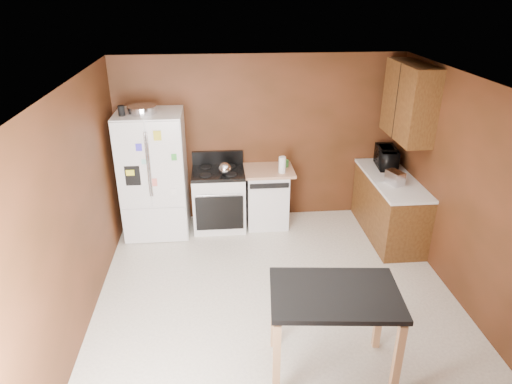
{
  "coord_description": "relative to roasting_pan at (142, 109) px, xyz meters",
  "views": [
    {
      "loc": [
        -0.63,
        -4.24,
        3.39
      ],
      "look_at": [
        -0.18,
        0.85,
        1.04
      ],
      "focal_mm": 32.0,
      "sensor_mm": 36.0,
      "label": 1
    }
  ],
  "objects": [
    {
      "name": "green_canister",
      "position": [
        1.99,
        0.18,
        -0.91
      ],
      "size": [
        0.1,
        0.1,
        0.1
      ],
      "primitive_type": "cylinder",
      "rotation": [
        0.0,
        0.0,
        0.06
      ],
      "color": "green",
      "rests_on": "dishwasher"
    },
    {
      "name": "roasting_pan",
      "position": [
        0.0,
        0.0,
        0.0
      ],
      "size": [
        0.39,
        0.39,
        0.1
      ],
      "primitive_type": "cylinder",
      "color": "silver",
      "rests_on": "refrigerator"
    },
    {
      "name": "paper_towel",
      "position": [
        1.9,
        -0.05,
        -0.84
      ],
      "size": [
        0.12,
        0.12,
        0.24
      ],
      "primitive_type": "cylinder",
      "rotation": [
        0.0,
        0.0,
        0.24
      ],
      "color": "white",
      "rests_on": "dishwasher"
    },
    {
      "name": "wall_left",
      "position": [
        -0.48,
        -1.85,
        -0.6
      ],
      "size": [
        0.0,
        4.5,
        4.5
      ],
      "primitive_type": "plane",
      "rotation": [
        1.57,
        0.0,
        1.57
      ],
      "color": "#5E2D18",
      "rests_on": "ground"
    },
    {
      "name": "wall_back",
      "position": [
        1.62,
        0.4,
        -0.6
      ],
      "size": [
        4.2,
        0.0,
        4.2
      ],
      "primitive_type": "plane",
      "rotation": [
        1.57,
        0.0,
        0.0
      ],
      "color": "#5E2D18",
      "rests_on": "ground"
    },
    {
      "name": "dishwasher",
      "position": [
        1.7,
        0.09,
        -1.4
      ],
      "size": [
        0.78,
        0.63,
        0.89
      ],
      "color": "white",
      "rests_on": "ground"
    },
    {
      "name": "gas_range",
      "position": [
        0.98,
        0.07,
        -1.39
      ],
      "size": [
        0.76,
        0.68,
        1.1
      ],
      "color": "white",
      "rests_on": "ground"
    },
    {
      "name": "wall_right",
      "position": [
        3.72,
        -1.85,
        -0.6
      ],
      "size": [
        0.0,
        4.5,
        4.5
      ],
      "primitive_type": "plane",
      "rotation": [
        1.57,
        0.0,
        -1.57
      ],
      "color": "#5E2D18",
      "rests_on": "ground"
    },
    {
      "name": "wall_front",
      "position": [
        1.62,
        -4.1,
        -0.6
      ],
      "size": [
        4.2,
        0.0,
        4.2
      ],
      "primitive_type": "plane",
      "rotation": [
        -1.57,
        0.0,
        0.0
      ],
      "color": "#5E2D18",
      "rests_on": "ground"
    },
    {
      "name": "island",
      "position": [
        1.98,
        -2.89,
        -1.09
      ],
      "size": [
        1.21,
        0.87,
        0.91
      ],
      "color": "black",
      "rests_on": "ground"
    },
    {
      "name": "microwave",
      "position": [
        3.47,
        0.02,
        -0.81
      ],
      "size": [
        0.38,
        0.52,
        0.27
      ],
      "primitive_type": "imported",
      "rotation": [
        0.0,
        0.0,
        1.46
      ],
      "color": "black",
      "rests_on": "right_cabinets"
    },
    {
      "name": "floor",
      "position": [
        1.62,
        -1.85,
        -1.85
      ],
      "size": [
        4.5,
        4.5,
        0.0
      ],
      "primitive_type": "plane",
      "color": "white",
      "rests_on": "ground"
    },
    {
      "name": "kettle",
      "position": [
        1.08,
        -0.09,
        -0.86
      ],
      "size": [
        0.18,
        0.18,
        0.18
      ],
      "primitive_type": "sphere",
      "color": "silver",
      "rests_on": "gas_range"
    },
    {
      "name": "pen_cup",
      "position": [
        -0.25,
        -0.12,
        0.02
      ],
      "size": [
        0.09,
        0.09,
        0.13
      ],
      "primitive_type": "cylinder",
      "color": "black",
      "rests_on": "refrigerator"
    },
    {
      "name": "right_cabinets",
      "position": [
        3.46,
        -0.37,
        -0.94
      ],
      "size": [
        0.63,
        1.58,
        2.45
      ],
      "color": "brown",
      "rests_on": "ground"
    },
    {
      "name": "ceiling",
      "position": [
        1.62,
        -1.85,
        0.65
      ],
      "size": [
        4.5,
        4.5,
        0.0
      ],
      "primitive_type": "plane",
      "rotation": [
        3.14,
        0.0,
        0.0
      ],
      "color": "white",
      "rests_on": "ground"
    },
    {
      "name": "toaster",
      "position": [
        3.36,
        -0.61,
        -0.86
      ],
      "size": [
        0.23,
        0.29,
        0.18
      ],
      "primitive_type": "cube",
      "rotation": [
        0.0,
        0.0,
        0.35
      ],
      "color": "silver",
      "rests_on": "right_cabinets"
    },
    {
      "name": "refrigerator",
      "position": [
        0.07,
        0.01,
        -0.95
      ],
      "size": [
        0.9,
        0.8,
        1.8
      ],
      "color": "white",
      "rests_on": "ground"
    }
  ]
}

